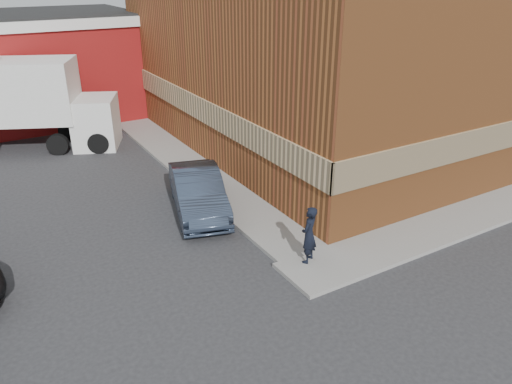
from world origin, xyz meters
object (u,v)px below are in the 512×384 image
brick_building (332,39)px  man (309,235)px  sedan (198,192)px  box_truck (22,99)px

brick_building → man: bearing=-130.6°
brick_building → sedan: brick_building is taller
brick_building → sedan: (-9.30, -4.70, -3.93)m
brick_building → man: size_ratio=10.76×
brick_building → box_truck: size_ratio=2.15×
man → box_truck: bearing=-102.5°
box_truck → brick_building: bearing=2.3°
brick_building → man: (-8.05, -9.40, -3.71)m
brick_building → man: brick_building is taller
brick_building → sedan: size_ratio=4.01×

